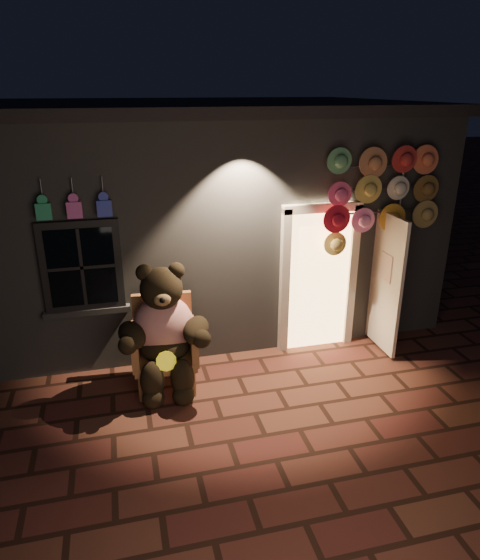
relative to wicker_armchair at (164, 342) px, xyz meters
name	(u,v)px	position (x,y,z in m)	size (l,w,h in m)	color
ground	(255,414)	(0.96, -0.98, -0.59)	(60.00, 60.00, 0.00)	brown
shop_building	(196,202)	(0.96, 3.01, 1.15)	(7.30, 5.95, 3.51)	slate
wicker_armchair	(164,342)	(0.00, 0.00, 0.00)	(0.86, 0.78, 1.18)	olive
teddy_bear	(164,331)	(-0.01, -0.15, 0.24)	(1.24, 0.99, 1.71)	#AD1B12
hat_rack	(380,196)	(3.07, 0.30, 1.70)	(1.66, 0.22, 2.93)	#59595E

